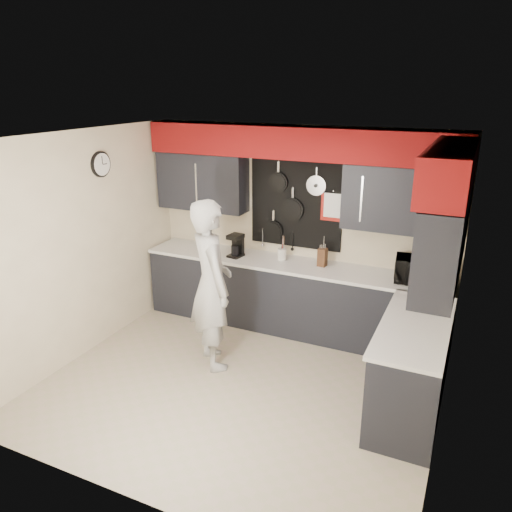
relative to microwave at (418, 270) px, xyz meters
The scene contains 10 objects.
ground 2.37m from the microwave, 136.94° to the right, with size 4.00×4.00×0.00m, color tan.
back_wall_assembly 1.81m from the microwave, behind, with size 4.00×0.36×2.60m.
right_wall_assembly 1.51m from the microwave, 75.65° to the right, with size 0.36×3.50×2.60m.
left_wall_assembly 3.83m from the microwave, 157.99° to the right, with size 0.05×3.50×2.60m.
base_cabinets 1.26m from the microwave, 163.28° to the right, with size 3.95×2.20×0.92m.
microwave is the anchor object (origin of this frame).
knife_block 1.15m from the microwave, behind, with size 0.10×0.10×0.23m, color #372011.
utensil_crock 1.69m from the microwave, behind, with size 0.11×0.11×0.15m, color silver.
coffee_maker 2.29m from the microwave, behind, with size 0.19×0.22×0.30m.
person 2.35m from the microwave, 150.38° to the right, with size 0.71×0.46×1.93m, color beige.
Camera 1 is at (2.08, -4.12, 3.07)m, focal length 35.00 mm.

